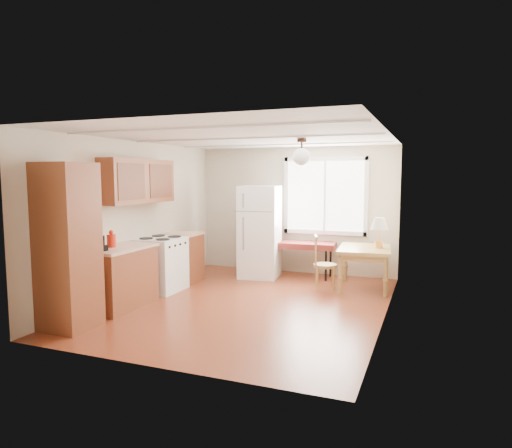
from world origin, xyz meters
The scene contains 11 objects.
room_shell centered at (0.00, 0.00, 1.25)m, with size 4.60×5.60×2.62m.
kitchen_run centered at (-1.72, -0.63, 0.84)m, with size 0.65×3.40×2.20m.
window_unit centered at (0.60, 2.47, 1.55)m, with size 1.64×0.05×1.51m.
pendant_light centered at (0.70, 0.40, 2.24)m, with size 0.26×0.26×0.40m.
refrigerator centered at (-0.50, 1.81, 0.87)m, with size 0.80×0.80×1.75m.
bench centered at (0.15, 2.11, 0.60)m, with size 1.49×0.65×0.67m.
dining_table centered at (1.50, 1.60, 0.61)m, with size 0.96×1.21×0.71m.
chair centered at (0.80, 1.29, 0.52)m, with size 0.44×0.43×0.91m.
table_lamp centered at (1.73, 1.63, 1.09)m, with size 0.30×0.30×0.52m.
coffee_maker centered at (-1.72, -1.32, 1.04)m, with size 0.21×0.26×0.38m.
kettle centered at (-1.78, -0.91, 1.00)m, with size 0.13×0.13×0.25m.
Camera 1 is at (2.56, -6.27, 1.93)m, focal length 32.00 mm.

